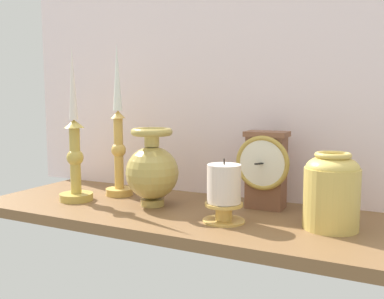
{
  "coord_description": "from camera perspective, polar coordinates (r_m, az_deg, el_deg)",
  "views": [
    {
      "loc": [
        44.26,
        -85.19,
        25.38
      ],
      "look_at": [
        1.54,
        0.0,
        14.0
      ],
      "focal_mm": 40.19,
      "sensor_mm": 36.0,
      "label": 1
    }
  ],
  "objects": [
    {
      "name": "candlestick_tall_left",
      "position": [
        1.13,
        -9.74,
        1.21
      ],
      "size": [
        7.16,
        7.16,
        39.32
      ],
      "color": "gold",
      "rests_on": "ground_plane"
    },
    {
      "name": "candlestick_tall_center",
      "position": [
        1.1,
        -15.28,
        -0.3
      ],
      "size": [
        8.26,
        8.26,
        38.03
      ],
      "color": "gold",
      "rests_on": "ground_plane"
    },
    {
      "name": "brass_vase_jar",
      "position": [
        0.88,
        18.06,
        -5.03
      ],
      "size": [
        10.71,
        10.71,
        15.07
      ],
      "color": "#D3B456",
      "rests_on": "ground_plane"
    },
    {
      "name": "back_wall",
      "position": [
        1.13,
        3.57,
        10.41
      ],
      "size": [
        120.0,
        2.0,
        65.0
      ],
      "primitive_type": "cube",
      "color": "white",
      "rests_on": "ground_plane"
    },
    {
      "name": "ground_plane",
      "position": [
        1.0,
        -0.8,
        -8.67
      ],
      "size": [
        100.0,
        36.0,
        2.4
      ],
      "primitive_type": "cube",
      "color": "brown"
    },
    {
      "name": "mantel_clock",
      "position": [
        1.0,
        9.72,
        -2.45
      ],
      "size": [
        12.38,
        8.62,
        17.87
      ],
      "color": "brown",
      "rests_on": "ground_plane"
    },
    {
      "name": "pillar_candle_front",
      "position": [
        0.89,
        4.26,
        -5.62
      ],
      "size": [
        8.8,
        8.8,
        13.17
      ],
      "color": "gold",
      "rests_on": "ground_plane"
    },
    {
      "name": "brass_vase_bulbous",
      "position": [
        1.02,
        -5.33,
        -2.7
      ],
      "size": [
        12.56,
        12.56,
        18.47
      ],
      "color": "tan",
      "rests_on": "ground_plane"
    }
  ]
}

